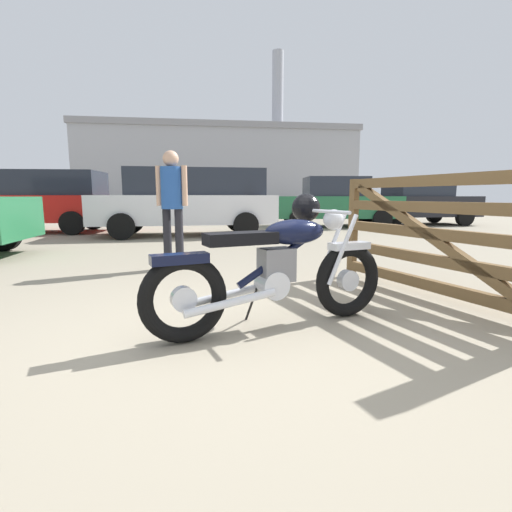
{
  "coord_description": "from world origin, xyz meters",
  "views": [
    {
      "loc": [
        -0.0,
        -2.67,
        1.04
      ],
      "look_at": [
        0.26,
        0.96,
        0.46
      ],
      "focal_mm": 26.69,
      "sensor_mm": 36.0,
      "label": 1
    }
  ],
  "objects_px": {
    "vintage_motorcycle": "(279,266)",
    "bystander": "(172,197)",
    "timber_gate": "(454,232)",
    "dark_sedan_left": "(32,200)",
    "red_hatchback_near": "(416,202)",
    "white_estate_far": "(335,202)",
    "silver_sedan_mid": "(189,200)"
  },
  "relations": [
    {
      "from": "timber_gate",
      "to": "silver_sedan_mid",
      "type": "relative_size",
      "value": 0.5
    },
    {
      "from": "white_estate_far",
      "to": "red_hatchback_near",
      "type": "xyz_separation_m",
      "value": [
        3.2,
        0.63,
        0.0
      ]
    },
    {
      "from": "bystander",
      "to": "timber_gate",
      "type": "bearing_deg",
      "value": 68.89
    },
    {
      "from": "vintage_motorcycle",
      "to": "bystander",
      "type": "bearing_deg",
      "value": 94.37
    },
    {
      "from": "timber_gate",
      "to": "bystander",
      "type": "bearing_deg",
      "value": 34.6
    },
    {
      "from": "dark_sedan_left",
      "to": "white_estate_far",
      "type": "relative_size",
      "value": 1.11
    },
    {
      "from": "timber_gate",
      "to": "dark_sedan_left",
      "type": "relative_size",
      "value": 0.51
    },
    {
      "from": "vintage_motorcycle",
      "to": "white_estate_far",
      "type": "height_order",
      "value": "white_estate_far"
    },
    {
      "from": "dark_sedan_left",
      "to": "red_hatchback_near",
      "type": "relative_size",
      "value": 1.09
    },
    {
      "from": "silver_sedan_mid",
      "to": "white_estate_far",
      "type": "height_order",
      "value": "silver_sedan_mid"
    },
    {
      "from": "white_estate_far",
      "to": "vintage_motorcycle",
      "type": "bearing_deg",
      "value": 74.23
    },
    {
      "from": "bystander",
      "to": "white_estate_far",
      "type": "relative_size",
      "value": 0.39
    },
    {
      "from": "dark_sedan_left",
      "to": "white_estate_far",
      "type": "height_order",
      "value": "dark_sedan_left"
    },
    {
      "from": "silver_sedan_mid",
      "to": "white_estate_far",
      "type": "bearing_deg",
      "value": -157.21
    },
    {
      "from": "timber_gate",
      "to": "white_estate_far",
      "type": "bearing_deg",
      "value": -29.12
    },
    {
      "from": "timber_gate",
      "to": "red_hatchback_near",
      "type": "bearing_deg",
      "value": -45.04
    },
    {
      "from": "bystander",
      "to": "dark_sedan_left",
      "type": "xyz_separation_m",
      "value": [
        -4.81,
        5.94,
        -0.08
      ]
    },
    {
      "from": "timber_gate",
      "to": "silver_sedan_mid",
      "type": "height_order",
      "value": "silver_sedan_mid"
    },
    {
      "from": "timber_gate",
      "to": "white_estate_far",
      "type": "relative_size",
      "value": 0.57
    },
    {
      "from": "dark_sedan_left",
      "to": "silver_sedan_mid",
      "type": "distance_m",
      "value": 4.69
    },
    {
      "from": "bystander",
      "to": "silver_sedan_mid",
      "type": "relative_size",
      "value": 0.34
    },
    {
      "from": "vintage_motorcycle",
      "to": "dark_sedan_left",
      "type": "xyz_separation_m",
      "value": [
        -5.99,
        8.46,
        0.45
      ]
    },
    {
      "from": "timber_gate",
      "to": "dark_sedan_left",
      "type": "height_order",
      "value": "dark_sedan_left"
    },
    {
      "from": "bystander",
      "to": "red_hatchback_near",
      "type": "xyz_separation_m",
      "value": [
        7.61,
        8.05,
        -0.18
      ]
    },
    {
      "from": "red_hatchback_near",
      "to": "timber_gate",
      "type": "bearing_deg",
      "value": 59.56
    },
    {
      "from": "dark_sedan_left",
      "to": "silver_sedan_mid",
      "type": "relative_size",
      "value": 0.98
    },
    {
      "from": "vintage_motorcycle",
      "to": "bystander",
      "type": "xyz_separation_m",
      "value": [
        -1.18,
        2.52,
        0.53
      ]
    },
    {
      "from": "dark_sedan_left",
      "to": "white_estate_far",
      "type": "xyz_separation_m",
      "value": [
        9.23,
        1.48,
        -0.1
      ]
    },
    {
      "from": "vintage_motorcycle",
      "to": "bystander",
      "type": "relative_size",
      "value": 1.2
    },
    {
      "from": "white_estate_far",
      "to": "timber_gate",
      "type": "bearing_deg",
      "value": 83.12
    },
    {
      "from": "vintage_motorcycle",
      "to": "red_hatchback_near",
      "type": "xyz_separation_m",
      "value": [
        6.44,
        10.57,
        0.34
      ]
    },
    {
      "from": "vintage_motorcycle",
      "to": "white_estate_far",
      "type": "relative_size",
      "value": 0.47
    }
  ]
}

